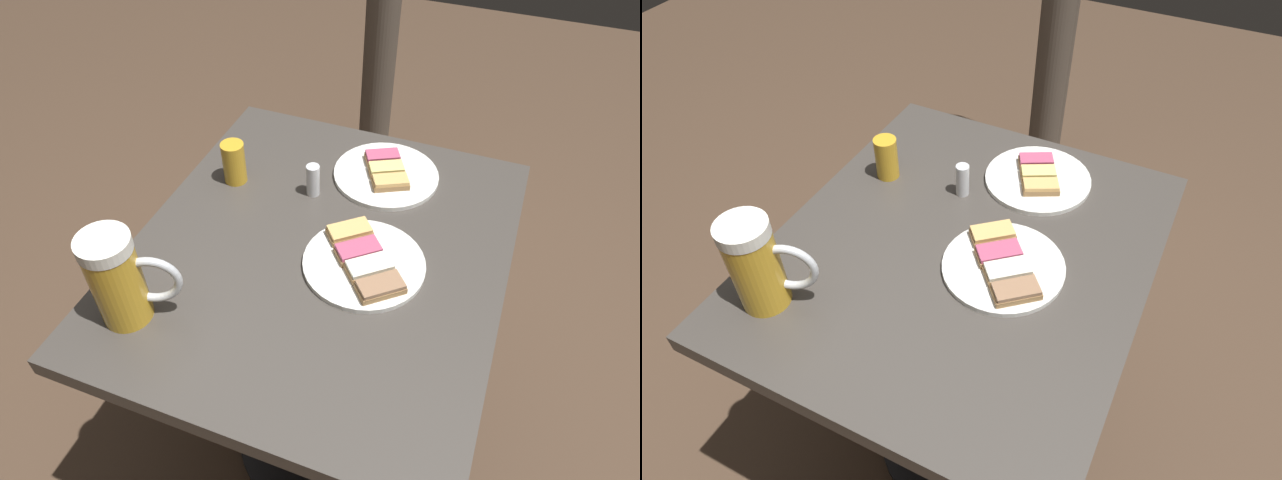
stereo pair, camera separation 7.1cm
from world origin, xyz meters
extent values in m
plane|color=#4C3828|center=(0.00, 0.00, 0.00)|extent=(6.00, 6.00, 0.00)
cylinder|color=black|center=(0.00, 0.00, 0.01)|extent=(0.44, 0.44, 0.01)
cylinder|color=black|center=(0.00, 0.00, 0.37)|extent=(0.09, 0.09, 0.71)
cube|color=#423D38|center=(0.00, 0.00, 0.72)|extent=(0.78, 0.67, 0.04)
cylinder|color=white|center=(-0.01, -0.09, 0.75)|extent=(0.22, 0.22, 0.01)
cube|color=#9E7547|center=(-0.07, -0.14, 0.76)|extent=(0.09, 0.09, 0.01)
cube|color=#997051|center=(-0.07, -0.14, 0.77)|extent=(0.08, 0.09, 0.01)
cube|color=#9E7547|center=(-0.03, -0.10, 0.76)|extent=(0.09, 0.09, 0.01)
cube|color=white|center=(-0.03, -0.10, 0.77)|extent=(0.08, 0.09, 0.01)
cube|color=#9E7547|center=(0.00, -0.07, 0.76)|extent=(0.09, 0.09, 0.01)
cube|color=#BC4C70|center=(0.00, -0.07, 0.77)|extent=(0.08, 0.09, 0.01)
cube|color=#9E7547|center=(0.04, -0.04, 0.76)|extent=(0.09, 0.09, 0.01)
cube|color=#E5B266|center=(0.04, -0.04, 0.77)|extent=(0.08, 0.09, 0.01)
cylinder|color=white|center=(0.24, -0.06, 0.75)|extent=(0.22, 0.22, 0.01)
cube|color=#9E7547|center=(0.28, -0.04, 0.76)|extent=(0.07, 0.08, 0.01)
cube|color=#BC4C70|center=(0.28, -0.04, 0.77)|extent=(0.06, 0.08, 0.01)
cube|color=#9E7547|center=(0.24, -0.06, 0.76)|extent=(0.07, 0.08, 0.01)
cube|color=#EFE07A|center=(0.24, -0.06, 0.77)|extent=(0.06, 0.08, 0.01)
cube|color=#9E7547|center=(0.21, -0.07, 0.76)|extent=(0.07, 0.08, 0.01)
cube|color=#E5B266|center=(0.21, -0.07, 0.77)|extent=(0.06, 0.08, 0.01)
cylinder|color=gold|center=(-0.26, 0.24, 0.82)|extent=(0.08, 0.08, 0.15)
cylinder|color=white|center=(-0.26, 0.24, 0.90)|extent=(0.08, 0.08, 0.02)
torus|color=silver|center=(-0.24, 0.19, 0.82)|extent=(0.05, 0.10, 0.10)
cylinder|color=gold|center=(0.12, 0.24, 0.79)|extent=(0.05, 0.05, 0.09)
cylinder|color=silver|center=(0.14, 0.07, 0.77)|extent=(0.03, 0.03, 0.07)
cylinder|color=#51473D|center=(1.08, 0.20, 0.47)|extent=(0.11, 0.11, 0.93)
cylinder|color=#51473D|center=(1.30, 0.24, 0.47)|extent=(0.11, 0.11, 0.93)
camera|label=1|loc=(-0.69, -0.26, 1.50)|focal=32.08mm
camera|label=2|loc=(-0.66, -0.33, 1.50)|focal=32.08mm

